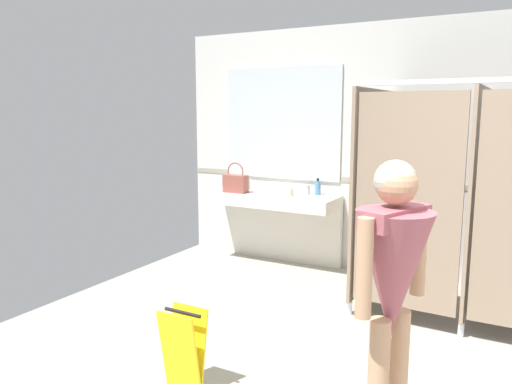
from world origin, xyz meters
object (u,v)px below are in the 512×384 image
person_standing (393,274)px  wet_floor_sign (184,349)px  handbag (236,183)px  soap_dispenser (318,188)px  paper_cup (290,192)px

person_standing → wet_floor_sign: bearing=-178.1°
handbag → wet_floor_sign: 2.96m
soap_dispenser → person_standing: bearing=-61.3°
paper_cup → wet_floor_sign: (0.50, -2.70, -0.62)m
person_standing → wet_floor_sign: person_standing is taller
person_standing → paper_cup: (-1.83, 2.66, -0.09)m
handbag → wet_floor_sign: (1.19, -2.62, -0.70)m
paper_cup → handbag: bearing=-172.8°
paper_cup → soap_dispenser: bearing=42.4°
person_standing → soap_dispenser: (-1.58, 2.88, -0.05)m
wet_floor_sign → paper_cup: bearing=100.5°
handbag → soap_dispenser: handbag is taller
person_standing → paper_cup: person_standing is taller
soap_dispenser → handbag: bearing=-161.5°
paper_cup → wet_floor_sign: 2.82m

